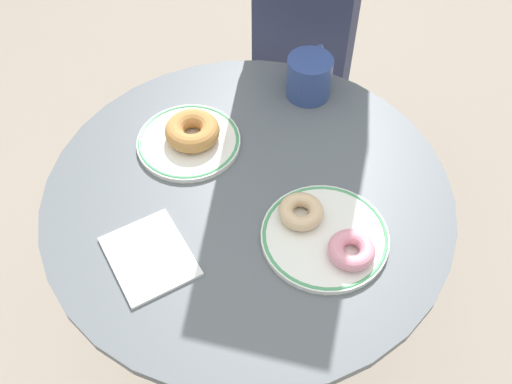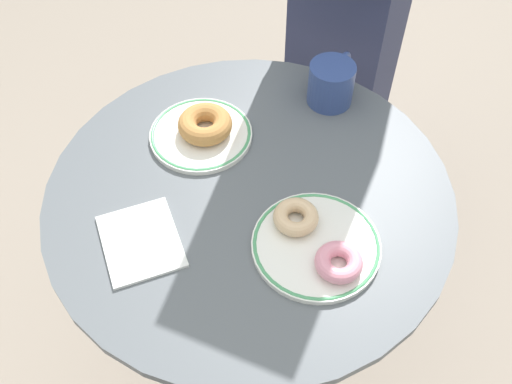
{
  "view_description": "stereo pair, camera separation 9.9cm",
  "coord_description": "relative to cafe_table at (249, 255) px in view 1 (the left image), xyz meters",
  "views": [
    {
      "loc": [
        0.48,
        -0.4,
        1.52
      ],
      "look_at": [
        0.02,
        0.0,
        0.74
      ],
      "focal_mm": 40.3,
      "sensor_mm": 36.0,
      "label": 1
    },
    {
      "loc": [
        0.54,
        -0.32,
        1.52
      ],
      "look_at": [
        0.02,
        0.0,
        0.74
      ],
      "focal_mm": 40.3,
      "sensor_mm": 36.0,
      "label": 2
    }
  ],
  "objects": [
    {
      "name": "ground_plane",
      "position": [
        0.0,
        0.0,
        -0.53
      ],
      "size": [
        7.0,
        7.0,
        0.02
      ],
      "primitive_type": "cube",
      "color": "gray"
    },
    {
      "name": "paper_napkin",
      "position": [
        0.0,
        -0.21,
        0.21
      ],
      "size": [
        0.17,
        0.15,
        0.01
      ],
      "primitive_type": "cube",
      "rotation": [
        0.0,
        0.0,
        -0.2
      ],
      "color": "white",
      "rests_on": "cafe_table"
    },
    {
      "name": "plate_right",
      "position": [
        0.16,
        0.03,
        0.22
      ],
      "size": [
        0.21,
        0.21,
        0.01
      ],
      "color": "white",
      "rests_on": "cafe_table"
    },
    {
      "name": "donut_glazed",
      "position": [
        0.11,
        0.03,
        0.24
      ],
      "size": [
        0.08,
        0.08,
        0.03
      ],
      "primitive_type": "torus",
      "rotation": [
        0.0,
        0.0,
        4.76
      ],
      "color": "#E0B789",
      "rests_on": "plate_right"
    },
    {
      "name": "coffee_mug",
      "position": [
        -0.11,
        0.26,
        0.25
      ],
      "size": [
        0.09,
        0.12,
        0.09
      ],
      "color": "#334784",
      "rests_on": "cafe_table"
    },
    {
      "name": "donut_pink_frosted",
      "position": [
        0.21,
        0.03,
        0.24
      ],
      "size": [
        0.08,
        0.08,
        0.03
      ],
      "primitive_type": "torus",
      "rotation": [
        0.0,
        0.0,
        6.23
      ],
      "color": "pink",
      "rests_on": "plate_right"
    },
    {
      "name": "cafe_table",
      "position": [
        0.0,
        0.0,
        0.0
      ],
      "size": [
        0.72,
        0.72,
        0.73
      ],
      "color": "#565B60",
      "rests_on": "ground"
    },
    {
      "name": "donut_old_fashioned",
      "position": [
        -0.16,
        -0.0,
        0.24
      ],
      "size": [
        0.13,
        0.13,
        0.04
      ],
      "primitive_type": "torus",
      "rotation": [
        0.0,
        0.0,
        5.96
      ],
      "color": "#BC7F42",
      "rests_on": "plate_left"
    },
    {
      "name": "plate_left",
      "position": [
        -0.16,
        -0.01,
        0.22
      ],
      "size": [
        0.19,
        0.19,
        0.01
      ],
      "color": "white",
      "rests_on": "cafe_table"
    }
  ]
}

